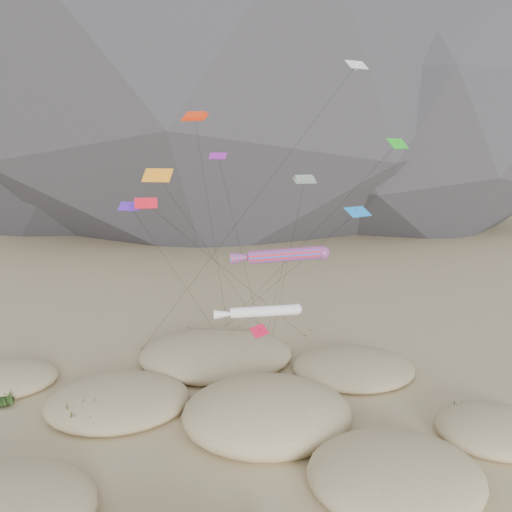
% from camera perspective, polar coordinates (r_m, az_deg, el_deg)
% --- Properties ---
extents(ground, '(500.00, 500.00, 0.00)m').
position_cam_1_polar(ground, '(40.23, -1.17, -21.54)').
color(ground, '#CCB789').
rests_on(ground, ground).
extents(dunes, '(51.89, 40.31, 4.24)m').
position_cam_1_polar(dunes, '(43.68, -3.39, -17.50)').
color(dunes, '#CCB789').
rests_on(dunes, ground).
extents(dune_grass, '(42.61, 30.88, 1.58)m').
position_cam_1_polar(dune_grass, '(42.73, -2.68, -17.98)').
color(dune_grass, black).
rests_on(dune_grass, ground).
extents(kite_stakes, '(20.25, 6.57, 0.30)m').
position_cam_1_polar(kite_stakes, '(61.05, -2.81, -9.02)').
color(kite_stakes, '#3F2D1E').
rests_on(kite_stakes, ground).
extents(rainbow_tube_kite, '(8.54, 16.09, 14.17)m').
position_cam_1_polar(rainbow_tube_kite, '(43.43, 3.01, 0.09)').
color(rainbow_tube_kite, '#FF211A').
rests_on(rainbow_tube_kite, ground).
extents(white_tube_kite, '(7.32, 18.99, 9.76)m').
position_cam_1_polar(white_tube_kite, '(41.73, 0.43, -6.37)').
color(white_tube_kite, white).
rests_on(white_tube_kite, ground).
extents(orange_parafoil, '(4.65, 15.58, 25.60)m').
position_cam_1_polar(orange_parafoil, '(47.55, -6.96, 15.13)').
color(orange_parafoil, red).
rests_on(orange_parafoil, ground).
extents(multi_parafoil, '(2.70, 10.34, 19.83)m').
position_cam_1_polar(multi_parafoil, '(48.21, 5.51, 8.43)').
color(multi_parafoil, red).
rests_on(multi_parafoil, ground).
extents(delta_kites, '(26.62, 21.32, 30.18)m').
position_cam_1_polar(delta_kites, '(45.51, -0.58, 7.55)').
color(delta_kites, red).
rests_on(delta_kites, ground).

